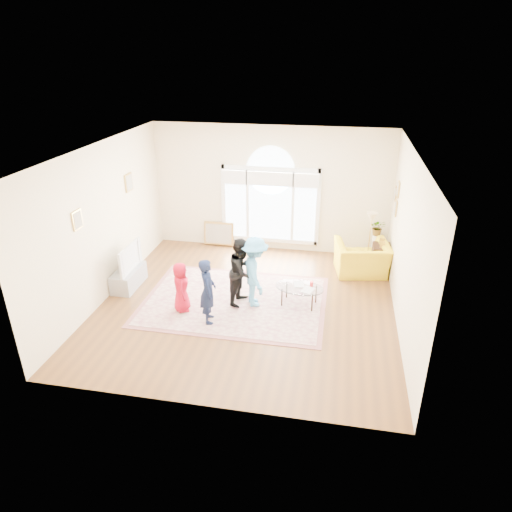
% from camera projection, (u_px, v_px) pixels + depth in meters
% --- Properties ---
extents(ground, '(6.00, 6.00, 0.00)m').
position_uv_depth(ground, '(247.00, 305.00, 9.50)').
color(ground, brown).
rests_on(ground, ground).
extents(room_shell, '(6.00, 6.00, 6.00)m').
position_uv_depth(room_shell, '(270.00, 193.00, 11.37)').
color(room_shell, beige).
rests_on(room_shell, ground).
extents(area_rug, '(3.60, 2.60, 0.02)m').
position_uv_depth(area_rug, '(235.00, 301.00, 9.63)').
color(area_rug, '#C7B09A').
rests_on(area_rug, ground).
extents(rug_border, '(3.80, 2.80, 0.01)m').
position_uv_depth(rug_border, '(235.00, 301.00, 9.63)').
color(rug_border, '#915553').
rests_on(rug_border, ground).
extents(tv_console, '(0.45, 1.00, 0.42)m').
position_uv_depth(tv_console, '(129.00, 278.00, 10.14)').
color(tv_console, '#96999E').
rests_on(tv_console, ground).
extents(television, '(0.17, 1.01, 0.58)m').
position_uv_depth(television, '(126.00, 257.00, 9.93)').
color(television, black).
rests_on(television, tv_console).
extents(coffee_table, '(1.08, 0.78, 0.54)m').
position_uv_depth(coffee_table, '(299.00, 288.00, 9.32)').
color(coffee_table, silver).
rests_on(coffee_table, ground).
extents(armchair, '(1.35, 1.23, 0.77)m').
position_uv_depth(armchair, '(362.00, 259.00, 10.64)').
color(armchair, yellow).
rests_on(armchair, ground).
extents(side_cabinet, '(0.40, 0.50, 0.70)m').
position_uv_depth(side_cabinet, '(380.00, 259.00, 10.69)').
color(side_cabinet, black).
rests_on(side_cabinet, ground).
extents(floor_lamp, '(0.28, 0.28, 1.51)m').
position_uv_depth(floor_lamp, '(371.00, 222.00, 10.28)').
color(floor_lamp, black).
rests_on(floor_lamp, ground).
extents(plant_pedestal, '(0.20, 0.20, 0.70)m').
position_uv_depth(plant_pedestal, '(375.00, 248.00, 11.27)').
color(plant_pedestal, white).
rests_on(plant_pedestal, ground).
extents(potted_plant, '(0.38, 0.34, 0.41)m').
position_uv_depth(potted_plant, '(378.00, 227.00, 11.04)').
color(potted_plant, '#33722D').
rests_on(potted_plant, plant_pedestal).
extents(leaning_picture, '(0.80, 0.14, 0.62)m').
position_uv_depth(leaning_picture, '(219.00, 245.00, 12.32)').
color(leaning_picture, tan).
rests_on(leaning_picture, ground).
extents(child_red, '(0.48, 0.59, 1.04)m').
position_uv_depth(child_red, '(181.00, 287.00, 9.07)').
color(child_red, '#B20C23').
rests_on(child_red, area_rug).
extents(child_navy, '(0.43, 0.55, 1.31)m').
position_uv_depth(child_navy, '(208.00, 291.00, 8.64)').
color(child_navy, '#131C3B').
rests_on(child_navy, area_rug).
extents(child_black, '(0.67, 0.79, 1.42)m').
position_uv_depth(child_black, '(242.00, 271.00, 9.28)').
color(child_black, black).
rests_on(child_black, area_rug).
extents(child_blue, '(0.86, 1.09, 1.48)m').
position_uv_depth(child_blue, '(255.00, 272.00, 9.19)').
color(child_blue, '#4C9ED3').
rests_on(child_blue, area_rug).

